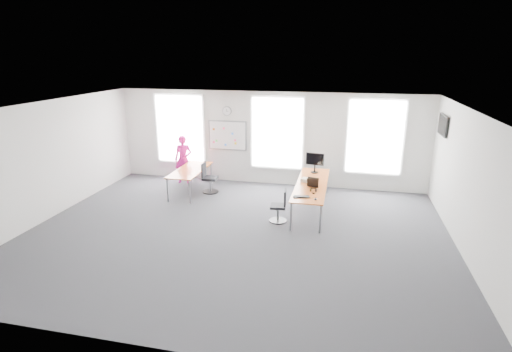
% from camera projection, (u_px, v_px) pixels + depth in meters
% --- Properties ---
extents(floor, '(10.00, 10.00, 0.00)m').
position_uv_depth(floor, '(236.00, 234.00, 9.55)').
color(floor, '#2C2C31').
rests_on(floor, ground).
extents(ceiling, '(10.00, 10.00, 0.00)m').
position_uv_depth(ceiling, '(234.00, 108.00, 8.66)').
color(ceiling, white).
rests_on(ceiling, ground).
extents(wall_back, '(10.00, 0.00, 10.00)m').
position_uv_depth(wall_back, '(268.00, 139.00, 12.83)').
color(wall_back, silver).
rests_on(wall_back, ground).
extents(wall_front, '(10.00, 0.00, 10.00)m').
position_uv_depth(wall_front, '(155.00, 257.00, 5.38)').
color(wall_front, silver).
rests_on(wall_front, ground).
extents(wall_left, '(0.00, 10.00, 10.00)m').
position_uv_depth(wall_left, '(45.00, 161.00, 10.15)').
color(wall_left, silver).
rests_on(wall_left, ground).
extents(wall_right, '(0.00, 10.00, 10.00)m').
position_uv_depth(wall_right, '(473.00, 189.00, 8.06)').
color(wall_right, silver).
rests_on(wall_right, ground).
extents(window_left, '(1.60, 0.06, 2.20)m').
position_uv_depth(window_left, '(180.00, 129.00, 13.37)').
color(window_left, silver).
rests_on(window_left, wall_back).
extents(window_mid, '(1.60, 0.06, 2.20)m').
position_uv_depth(window_mid, '(277.00, 133.00, 12.68)').
color(window_mid, silver).
rests_on(window_mid, wall_back).
extents(window_right, '(1.60, 0.06, 2.20)m').
position_uv_depth(window_right, '(375.00, 137.00, 12.06)').
color(window_right, silver).
rests_on(window_right, wall_back).
extents(desk_right, '(0.82, 3.09, 0.75)m').
position_uv_depth(desk_right, '(312.00, 185.00, 10.83)').
color(desk_right, '#D76123').
rests_on(desk_right, ground).
extents(desk_left, '(0.80, 2.01, 0.73)m').
position_uv_depth(desk_left, '(190.00, 171.00, 12.22)').
color(desk_left, '#D76123').
rests_on(desk_left, ground).
extents(chair_right, '(0.45, 0.45, 0.85)m').
position_uv_depth(chair_right, '(280.00, 208.00, 10.14)').
color(chair_right, black).
rests_on(chair_right, ground).
extents(chair_left, '(0.50, 0.50, 0.93)m').
position_uv_depth(chair_left, '(208.00, 179.00, 12.30)').
color(chair_left, black).
rests_on(chair_left, ground).
extents(person, '(0.63, 0.46, 1.58)m').
position_uv_depth(person, '(183.00, 159.00, 13.12)').
color(person, '#D4157E').
rests_on(person, ground).
extents(whiteboard, '(1.20, 0.03, 0.90)m').
position_uv_depth(whiteboard, '(227.00, 135.00, 13.07)').
color(whiteboard, white).
rests_on(whiteboard, wall_back).
extents(wall_clock, '(0.30, 0.04, 0.30)m').
position_uv_depth(wall_clock, '(227.00, 111.00, 12.84)').
color(wall_clock, gray).
rests_on(wall_clock, wall_back).
extents(tv, '(0.06, 0.90, 0.55)m').
position_uv_depth(tv, '(443.00, 125.00, 10.63)').
color(tv, black).
rests_on(tv, wall_right).
extents(keyboard, '(0.42, 0.27, 0.02)m').
position_uv_depth(keyboard, '(301.00, 197.00, 9.79)').
color(keyboard, black).
rests_on(keyboard, desk_right).
extents(mouse, '(0.09, 0.13, 0.04)m').
position_uv_depth(mouse, '(316.00, 199.00, 9.59)').
color(mouse, black).
rests_on(mouse, desk_right).
extents(lens_cap, '(0.08, 0.08, 0.01)m').
position_uv_depth(lens_cap, '(313.00, 193.00, 10.05)').
color(lens_cap, black).
rests_on(lens_cap, desk_right).
extents(headphones, '(0.17, 0.09, 0.10)m').
position_uv_depth(headphones, '(313.00, 190.00, 10.17)').
color(headphones, black).
rests_on(headphones, desk_right).
extents(laptop_sleeve, '(0.32, 0.25, 0.25)m').
position_uv_depth(laptop_sleeve, '(313.00, 183.00, 10.49)').
color(laptop_sleeve, black).
rests_on(laptop_sleeve, desk_right).
extents(paper_stack, '(0.33, 0.29, 0.10)m').
position_uv_depth(paper_stack, '(307.00, 180.00, 10.94)').
color(paper_stack, beige).
rests_on(paper_stack, desk_right).
extents(monitor, '(0.53, 0.22, 0.59)m').
position_uv_depth(monitor, '(315.00, 161.00, 11.69)').
color(monitor, black).
rests_on(monitor, desk_right).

